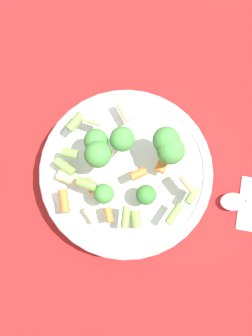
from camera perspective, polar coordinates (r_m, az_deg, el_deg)
ground_plane at (r=0.58m, az=0.00°, el=-1.29°), size 3.00×3.00×0.00m
bowl at (r=0.55m, az=0.00°, el=-0.76°), size 0.24×0.24×0.05m
pasta_salad at (r=0.50m, az=0.22°, el=1.43°), size 0.20×0.17×0.07m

